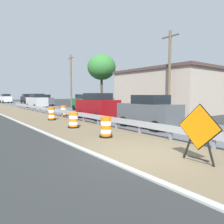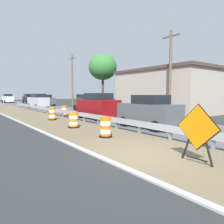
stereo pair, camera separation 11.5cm
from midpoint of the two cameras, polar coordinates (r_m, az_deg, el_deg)
ground_plane at (r=7.67m, az=7.55°, el=-11.38°), size 160.00×160.00×0.00m
median_dirt_strip at (r=8.29m, az=12.00°, el=-10.19°), size 4.17×120.00×0.01m
far_lane_asphalt at (r=12.78m, az=28.35°, el=-5.34°), size 6.65×120.00×0.00m
curb_near_edge at (r=6.87m, az=-0.48°, el=-13.27°), size 0.20×120.00×0.11m
guardrail_median at (r=11.42m, az=7.50°, el=-3.33°), size 0.18×54.89×0.71m
warning_sign_diamond at (r=7.07m, az=22.57°, el=-4.58°), size 0.09×1.47×1.86m
traffic_barrel_nearest at (r=10.48m, az=-1.46°, el=-4.37°), size 0.66×0.66×1.02m
traffic_barrel_close at (r=13.63m, az=-10.12°, el=-2.35°), size 0.73×0.73×0.98m
traffic_barrel_mid at (r=17.99m, az=-15.68°, el=-0.58°), size 0.64×0.64×1.06m
traffic_barrel_far at (r=20.94m, az=-12.60°, el=0.16°), size 0.69×0.69×1.01m
car_lead_near_lane at (r=18.19m, az=-3.75°, el=1.64°), size 2.18×4.31×2.22m
car_trailing_near_lane at (r=40.29m, az=-17.36°, el=3.09°), size 2.05×4.49×2.02m
car_lead_far_lane at (r=34.01m, az=-19.30°, el=2.87°), size 2.10×4.85×2.18m
car_mid_far_lane at (r=27.48m, az=-7.05°, el=2.59°), size 2.07×4.04×2.10m
car_trailing_far_lane at (r=56.54m, az=-26.37°, el=3.32°), size 2.15×4.40×2.13m
car_distant_a at (r=51.73m, az=-21.51°, el=3.40°), size 2.07×4.70×2.15m
car_distant_b at (r=13.59m, az=10.19°, el=0.18°), size 2.13×4.12×2.09m
roadside_shop_near at (r=25.56m, az=15.69°, el=5.46°), size 8.43×10.94×4.91m
utility_pole_near at (r=19.75m, az=15.65°, el=10.15°), size 0.24×1.80×7.71m
utility_pole_mid at (r=34.38m, az=-10.61°, el=8.43°), size 0.24×1.80×8.28m
tree_roadside at (r=32.07m, az=-2.43°, el=12.00°), size 4.20×4.20×8.02m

